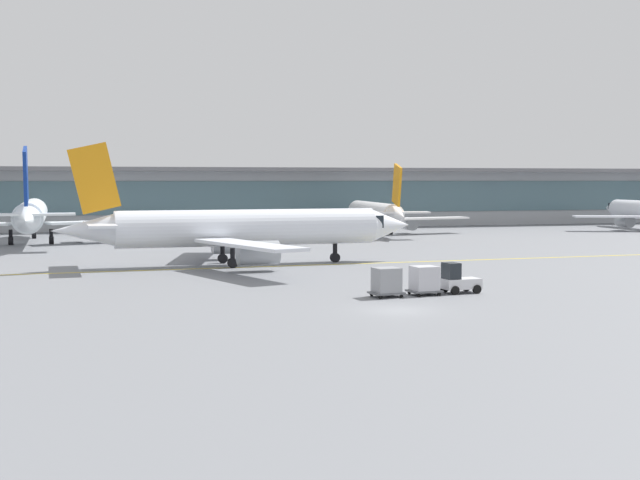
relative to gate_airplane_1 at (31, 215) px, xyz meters
The scene contains 9 objects.
ground_plane 66.42m from the gate_airplane_1, 69.10° to the right, with size 400.00×400.00×0.00m, color slate.
taxiway_centreline_stripe 40.54m from the gate_airplane_1, 59.85° to the right, with size 110.00×0.36×0.01m, color yellow.
terminal_concourse 35.86m from the gate_airplane_1, 48.66° to the left, with size 226.85×11.00×9.60m.
gate_airplane_1 is the anchor object (origin of this frame).
gate_airplane_2 46.42m from the gate_airplane_1, ahead, with size 27.41×29.61×9.80m.
taxiing_regional_jet 38.48m from the gate_airplane_1, 58.91° to the right, with size 32.98×30.69×10.93m.
baggage_tug 63.69m from the gate_airplane_1, 61.56° to the right, with size 2.72×1.84×2.10m.
cargo_dolly_lead 62.72m from the gate_airplane_1, 63.73° to the right, with size 2.25×1.80×1.94m.
cargo_dolly_trailing 61.79m from the gate_airplane_1, 66.16° to the right, with size 2.25×1.80×1.94m.
Camera 1 is at (-18.15, -47.45, 7.74)m, focal length 48.32 mm.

